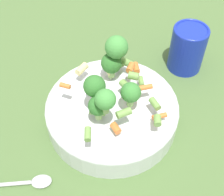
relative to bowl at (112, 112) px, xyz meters
The scene contains 5 objects.
ground_plane 0.03m from the bowl, ahead, with size 3.00×3.00×0.00m, color #4C6B38.
bowl is the anchor object (origin of this frame).
pasta_salad 0.08m from the bowl, 65.98° to the right, with size 0.20×0.22×0.10m.
cup 0.24m from the bowl, 112.99° to the right, with size 0.08×0.08×0.11m.
spoon 0.22m from the bowl, 63.76° to the left, with size 0.17×0.10×0.01m.
Camera 1 is at (-0.15, 0.35, 0.51)m, focal length 50.00 mm.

